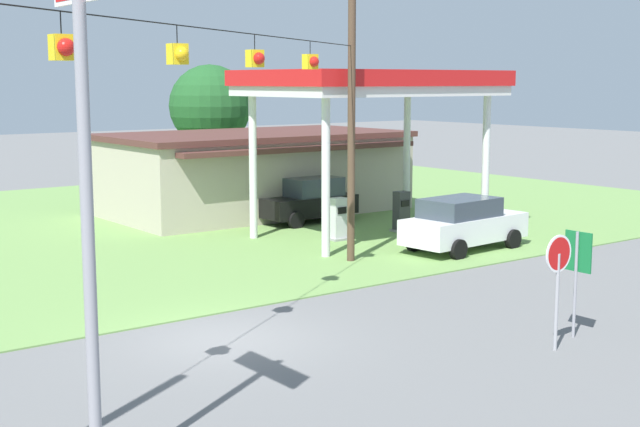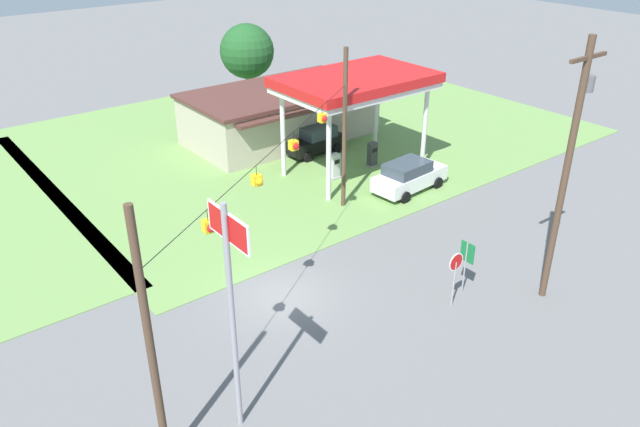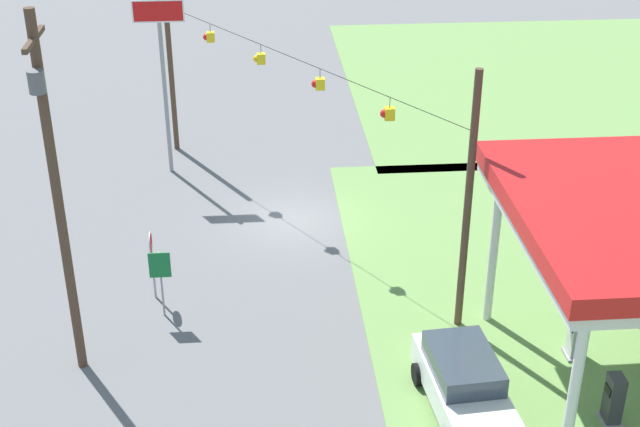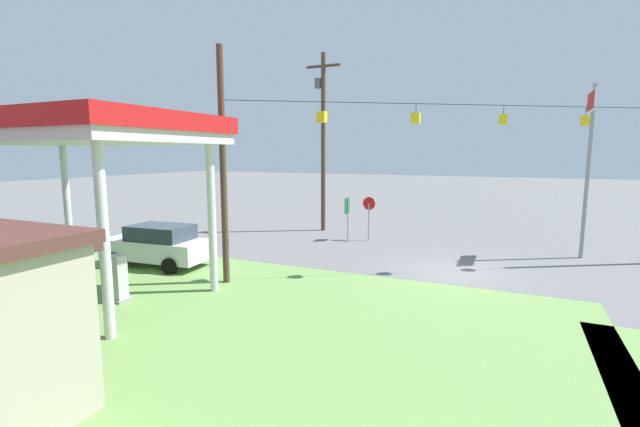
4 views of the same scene
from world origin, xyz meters
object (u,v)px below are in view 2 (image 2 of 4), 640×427
route_sign (467,257)px  gas_station_canopy (356,84)px  utility_pole_main (568,163)px  tree_behind_station (247,51)px  car_at_pumps_rear (315,140)px  stop_sign_overhead (231,280)px  fuel_pump_near (335,167)px  car_at_pumps_front (409,176)px  fuel_pump_far (372,155)px  gas_station_store (280,114)px  stop_sign_roadside (455,268)px

route_sign → gas_station_canopy: bearing=69.4°
utility_pole_main → tree_behind_station: (4.38, 30.28, -1.68)m
car_at_pumps_rear → stop_sign_overhead: size_ratio=0.51×
fuel_pump_near → car_at_pumps_front: (2.22, -3.99, 0.20)m
fuel_pump_near → fuel_pump_far: size_ratio=1.00×
route_sign → tree_behind_station: (6.91, 28.00, 2.70)m
fuel_pump_far → route_sign: (-6.30, -12.72, 0.97)m
gas_station_store → tree_behind_station: tree_behind_station is taller
utility_pole_main → car_at_pumps_front: bearing=75.0°
fuel_pump_far → car_at_pumps_rear: car_at_pumps_rear is taller
gas_station_store → tree_behind_station: 8.27m
gas_station_canopy → car_at_pumps_front: bearing=-80.0°
gas_station_store → car_at_pumps_front: gas_station_store is taller
stop_sign_overhead → gas_station_canopy: bearing=39.2°
fuel_pump_near → gas_station_canopy: bearing=0.1°
utility_pole_main → fuel_pump_near: bearing=87.2°
utility_pole_main → tree_behind_station: 30.64m
fuel_pump_near → route_sign: (-3.27, -12.72, 0.97)m
fuel_pump_far → stop_sign_overhead: 22.68m
gas_station_canopy → car_at_pumps_rear: (0.05, 3.99, -4.57)m
gas_station_store → route_sign: (-4.72, -20.48, -0.05)m
gas_station_canopy → route_sign: bearing=-110.6°
car_at_pumps_front → route_sign: (-5.49, -8.74, 0.77)m
gas_station_canopy → utility_pole_main: size_ratio=0.81×
route_sign → car_at_pumps_rear: bearing=73.9°
gas_station_store → fuel_pump_near: (-1.46, -7.76, -1.02)m
gas_station_store → stop_sign_overhead: bearing=-127.6°
fuel_pump_near → tree_behind_station: bearing=76.6°
car_at_pumps_front → car_at_pumps_rear: size_ratio=1.18×
fuel_pump_near → stop_sign_roadside: size_ratio=0.63×
stop_sign_roadside → route_sign: size_ratio=1.04×
gas_station_canopy → fuel_pump_far: gas_station_canopy is taller
gas_station_store → fuel_pump_far: gas_station_store is taller
car_at_pumps_rear → gas_station_canopy: bearing=87.4°
fuel_pump_far → car_at_pumps_rear: 4.25m
car_at_pumps_front → stop_sign_roadside: stop_sign_roadside is taller
gas_station_canopy → utility_pole_main: (-2.26, -15.00, 0.57)m
stop_sign_roadside → car_at_pumps_rear: bearing=-109.3°
fuel_pump_near → stop_sign_overhead: size_ratio=0.20×
car_at_pumps_rear → route_sign: 17.41m
stop_sign_roadside → fuel_pump_far: bearing=-119.6°
fuel_pump_far → stop_sign_roadside: 15.11m
fuel_pump_near → utility_pole_main: 15.94m
gas_station_canopy → car_at_pumps_front: size_ratio=1.85×
car_at_pumps_rear → utility_pole_main: (-2.30, -18.99, 5.14)m
car_at_pumps_front → stop_sign_overhead: bearing=-155.8°
utility_pole_main → tree_behind_station: utility_pole_main is taller
route_sign → stop_sign_overhead: bearing=-177.3°
stop_sign_roadside → utility_pole_main: size_ratio=0.23×
gas_station_canopy → tree_behind_station: size_ratio=1.36×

